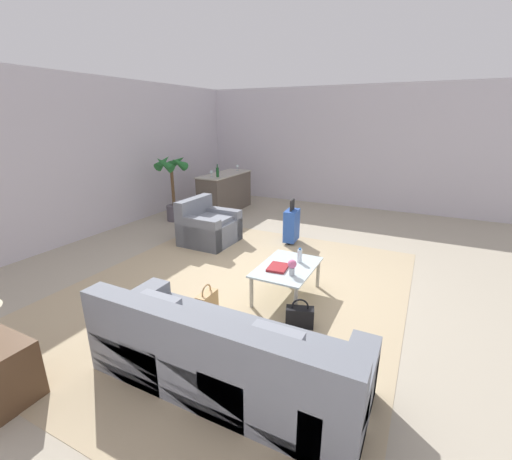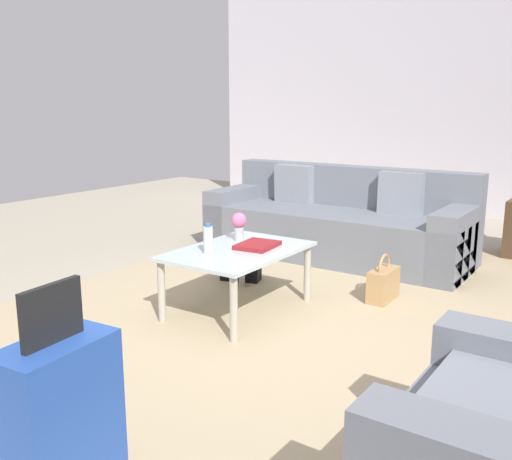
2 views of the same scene
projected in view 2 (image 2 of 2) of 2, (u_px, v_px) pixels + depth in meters
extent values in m
plane|color=#A89E89|center=(267.00, 346.00, 3.42)|extent=(12.00, 12.00, 0.00)
cube|color=silver|center=(486.00, 95.00, 7.18)|extent=(0.12, 8.00, 3.10)
cube|color=tan|center=(341.00, 322.00, 3.80)|extent=(5.20, 4.40, 0.01)
cube|color=slate|center=(335.00, 234.00, 5.40)|extent=(0.90, 2.49, 0.45)
cube|color=slate|center=(351.00, 208.00, 5.63)|extent=(0.22, 2.49, 0.84)
cube|color=slate|center=(456.00, 243.00, 4.77)|extent=(0.90, 0.24, 0.58)
cube|color=slate|center=(239.00, 214.00, 6.00)|extent=(0.90, 0.24, 0.58)
cube|color=gray|center=(401.00, 194.00, 5.15)|extent=(0.13, 0.40, 0.40)
cube|color=gray|center=(294.00, 185.00, 5.77)|extent=(0.13, 0.40, 0.40)
cube|color=silver|center=(238.00, 251.00, 3.93)|extent=(1.01, 0.69, 0.02)
cylinder|color=#ADA899|center=(307.00, 273.00, 4.18)|extent=(0.05, 0.05, 0.42)
cylinder|color=#ADA899|center=(234.00, 309.00, 3.44)|extent=(0.05, 0.05, 0.42)
cylinder|color=#ADA899|center=(242.00, 261.00, 4.51)|extent=(0.05, 0.05, 0.42)
cylinder|color=#ADA899|center=(162.00, 291.00, 3.77)|extent=(0.05, 0.05, 0.42)
cylinder|color=silver|center=(208.00, 240.00, 3.80)|extent=(0.06, 0.06, 0.18)
cylinder|color=#2D6BBC|center=(208.00, 225.00, 3.78)|extent=(0.04, 0.04, 0.02)
cube|color=maroon|center=(257.00, 245.00, 3.97)|extent=(0.33, 0.27, 0.03)
cylinder|color=#B2B7BC|center=(239.00, 234.00, 4.17)|extent=(0.07, 0.07, 0.10)
sphere|color=#DB6693|center=(239.00, 220.00, 4.15)|extent=(0.11, 0.11, 0.11)
cube|color=#2851AD|center=(61.00, 424.00, 1.94)|extent=(0.42, 0.25, 0.60)
cube|color=black|center=(52.00, 314.00, 1.86)|extent=(0.24, 0.04, 0.20)
cube|color=tan|center=(383.00, 285.00, 4.20)|extent=(0.32, 0.14, 0.24)
torus|color=tan|center=(384.00, 267.00, 4.17)|extent=(0.20, 0.02, 0.20)
cube|color=black|center=(241.00, 266.00, 4.68)|extent=(0.23, 0.35, 0.24)
torus|color=black|center=(241.00, 250.00, 4.65)|extent=(0.08, 0.19, 0.20)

